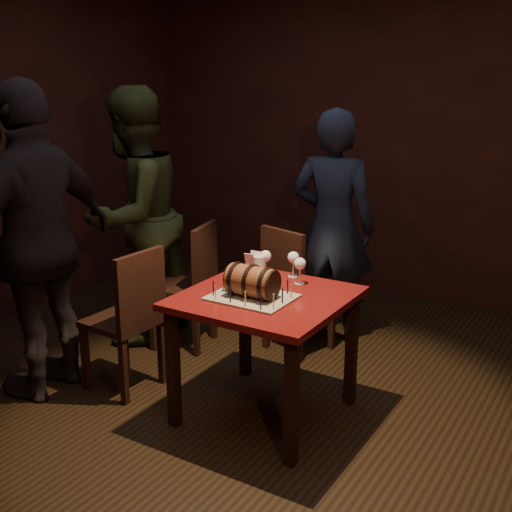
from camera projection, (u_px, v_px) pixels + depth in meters
name	position (u px, v px, depth m)	size (l,w,h in m)	color
room_shell	(247.00, 179.00, 3.53)	(5.04, 5.04, 2.80)	black
pub_table	(265.00, 313.00, 3.67)	(0.90, 0.90, 0.75)	#510D0E
cake_board	(252.00, 297.00, 3.58)	(0.45, 0.35, 0.01)	gray
barrel_cake	(252.00, 281.00, 3.56)	(0.33, 0.19, 0.19)	brown
birthday_candles	(252.00, 289.00, 3.57)	(0.40, 0.30, 0.09)	#F5EB92
wine_glass_left	(266.00, 257.00, 3.95)	(0.07, 0.07, 0.16)	silver
wine_glass_mid	(293.00, 259.00, 3.93)	(0.07, 0.07, 0.16)	silver
wine_glass_right	(300.00, 265.00, 3.80)	(0.07, 0.07, 0.16)	silver
pint_of_ale	(259.00, 269.00, 3.88)	(0.07, 0.07, 0.15)	silver
menu_card	(254.00, 263.00, 4.02)	(0.10, 0.05, 0.13)	white
chair_back	(292.00, 283.00, 4.55)	(0.50, 0.50, 0.93)	black
chair_left_rear	(193.00, 279.00, 4.66)	(0.48, 0.48, 0.93)	black
chair_left_front	(130.00, 313.00, 3.99)	(0.42, 0.42, 0.93)	black
person_back	(333.00, 227.00, 4.74)	(0.63, 0.41, 1.73)	#192033
person_left_rear	(134.00, 218.00, 4.70)	(0.91, 0.71, 1.88)	#2E371B
person_left_front	(39.00, 242.00, 3.89)	(1.14, 0.47, 1.95)	black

